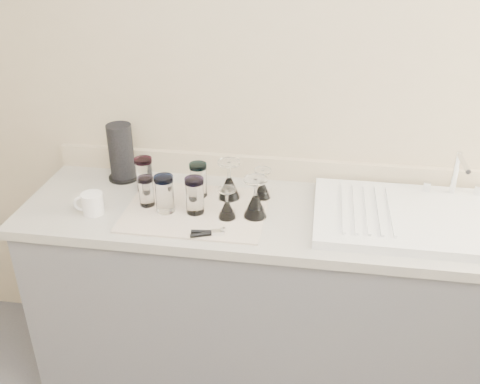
% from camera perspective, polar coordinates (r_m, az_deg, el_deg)
% --- Properties ---
extents(room_envelope, '(3.54, 3.50, 2.52)m').
position_cam_1_polar(room_envelope, '(0.77, -2.37, -4.12)').
color(room_envelope, '#55545A').
rests_on(room_envelope, ground).
extents(counter_unit, '(2.06, 0.62, 0.90)m').
position_cam_1_polar(counter_unit, '(2.38, 3.75, -11.42)').
color(counter_unit, slate).
rests_on(counter_unit, ground).
extents(sink_unit, '(0.82, 0.50, 0.22)m').
position_cam_1_polar(sink_unit, '(2.16, 18.93, -2.58)').
color(sink_unit, white).
rests_on(sink_unit, counter_unit).
extents(dish_towel, '(0.55, 0.42, 0.01)m').
position_cam_1_polar(dish_towel, '(2.13, -4.73, -1.93)').
color(dish_towel, silver).
rests_on(dish_towel, counter_unit).
extents(tumbler_teal, '(0.07, 0.07, 0.15)m').
position_cam_1_polar(tumbler_teal, '(2.27, -10.17, 1.90)').
color(tumbler_teal, white).
rests_on(tumbler_teal, dish_towel).
extents(tumbler_purple, '(0.07, 0.07, 0.14)m').
position_cam_1_polar(tumbler_purple, '(2.19, -4.46, 1.32)').
color(tumbler_purple, white).
rests_on(tumbler_purple, dish_towel).
extents(tumbler_magenta, '(0.06, 0.06, 0.12)m').
position_cam_1_polar(tumbler_magenta, '(2.15, -9.97, 0.11)').
color(tumbler_magenta, white).
rests_on(tumbler_magenta, dish_towel).
extents(tumbler_blue, '(0.08, 0.08, 0.15)m').
position_cam_1_polar(tumbler_blue, '(2.09, -8.05, -0.18)').
color(tumbler_blue, white).
rests_on(tumbler_blue, dish_towel).
extents(tumbler_lavender, '(0.07, 0.07, 0.15)m').
position_cam_1_polar(tumbler_lavender, '(2.07, -4.85, -0.36)').
color(tumbler_lavender, white).
rests_on(tumbler_lavender, dish_towel).
extents(goblet_back_left, '(0.09, 0.09, 0.16)m').
position_cam_1_polar(goblet_back_left, '(2.18, -1.17, 0.70)').
color(goblet_back_left, white).
rests_on(goblet_back_left, dish_towel).
extents(goblet_back_right, '(0.07, 0.07, 0.13)m').
position_cam_1_polar(goblet_back_right, '(2.19, 2.38, 0.43)').
color(goblet_back_right, white).
rests_on(goblet_back_right, dish_towel).
extents(goblet_front_left, '(0.07, 0.07, 0.12)m').
position_cam_1_polar(goblet_front_left, '(2.04, -1.39, -1.71)').
color(goblet_front_left, white).
rests_on(goblet_front_left, dish_towel).
extents(goblet_front_right, '(0.09, 0.09, 0.16)m').
position_cam_1_polar(goblet_front_right, '(2.05, 1.63, -1.25)').
color(goblet_front_right, white).
rests_on(goblet_front_right, dish_towel).
extents(can_opener, '(0.13, 0.07, 0.02)m').
position_cam_1_polar(can_opener, '(1.96, -3.46, -4.38)').
color(can_opener, silver).
rests_on(can_opener, dish_towel).
extents(white_mug, '(0.12, 0.10, 0.09)m').
position_cam_1_polar(white_mug, '(2.16, -15.51, -1.19)').
color(white_mug, white).
rests_on(white_mug, counter_unit).
extents(paper_towel_roll, '(0.13, 0.13, 0.25)m').
position_cam_1_polar(paper_towel_roll, '(2.38, -12.55, 4.10)').
color(paper_towel_roll, black).
rests_on(paper_towel_roll, counter_unit).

